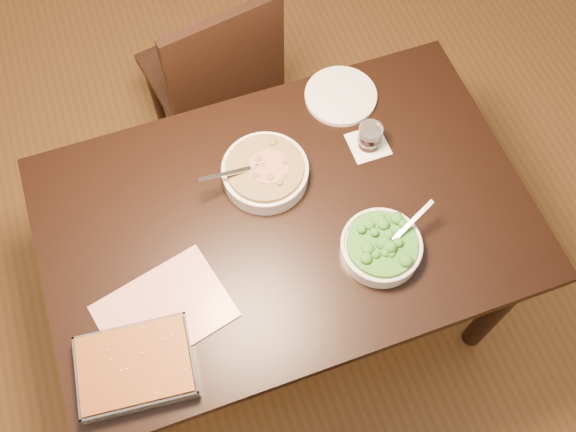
% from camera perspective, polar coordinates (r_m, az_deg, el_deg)
% --- Properties ---
extents(ground, '(4.00, 4.00, 0.00)m').
position_cam_1_polar(ground, '(2.54, -0.16, -7.64)').
color(ground, '#4C3415').
rests_on(ground, ground).
extents(table, '(1.40, 0.90, 0.75)m').
position_cam_1_polar(table, '(1.93, -0.21, -1.26)').
color(table, black).
rests_on(table, ground).
extents(magazine_a, '(0.38, 0.32, 0.01)m').
position_cam_1_polar(magazine_a, '(1.76, -10.95, -8.31)').
color(magazine_a, '#B13234').
rests_on(magazine_a, table).
extents(coaster, '(0.11, 0.11, 0.00)m').
position_cam_1_polar(coaster, '(1.98, 7.13, 6.34)').
color(coaster, white).
rests_on(coaster, table).
extents(stew_bowl, '(0.28, 0.26, 0.10)m').
position_cam_1_polar(stew_bowl, '(1.88, -2.04, 3.95)').
color(stew_bowl, silver).
rests_on(stew_bowl, table).
extents(broccoli_bowl, '(0.25, 0.23, 0.09)m').
position_cam_1_polar(broccoli_bowl, '(1.79, 8.28, -2.71)').
color(broccoli_bowl, silver).
rests_on(broccoli_bowl, table).
extents(baking_dish, '(0.31, 0.24, 0.05)m').
position_cam_1_polar(baking_dish, '(1.71, -13.38, -12.89)').
color(baking_dish, silver).
rests_on(baking_dish, table).
extents(wine_tumbler, '(0.07, 0.07, 0.08)m').
position_cam_1_polar(wine_tumbler, '(1.95, 7.27, 7.05)').
color(wine_tumbler, black).
rests_on(wine_tumbler, coaster).
extents(dinner_plate, '(0.23, 0.23, 0.02)m').
position_cam_1_polar(dinner_plate, '(2.07, 4.71, 10.59)').
color(dinner_plate, silver).
rests_on(dinner_plate, table).
extents(chair_far, '(0.50, 0.50, 0.92)m').
position_cam_1_polar(chair_far, '(2.44, -6.37, 12.19)').
color(chair_far, black).
rests_on(chair_far, ground).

